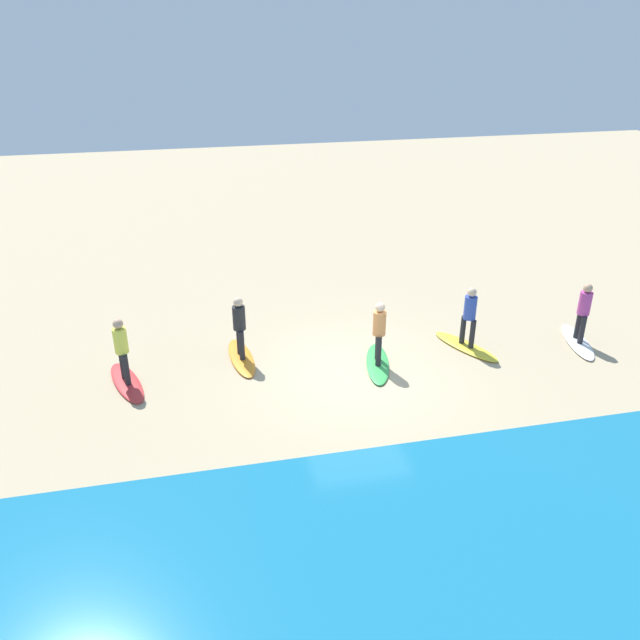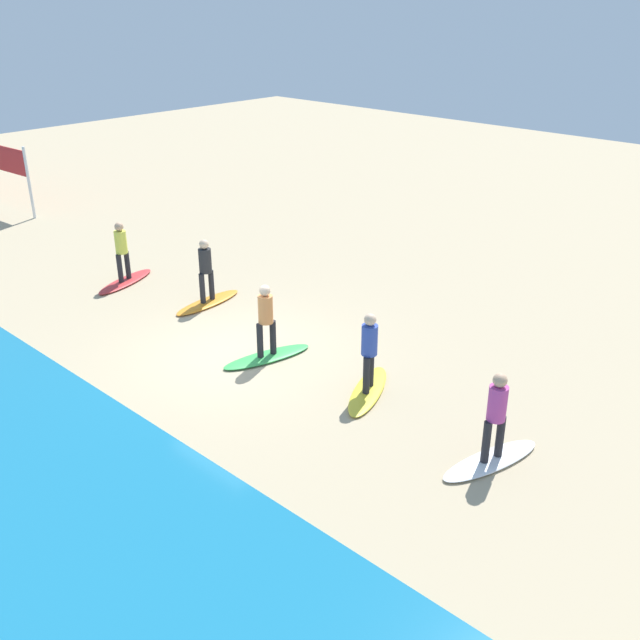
% 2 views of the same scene
% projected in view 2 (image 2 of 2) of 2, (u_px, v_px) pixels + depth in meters
% --- Properties ---
extents(ground_plane, '(60.00, 60.00, 0.00)m').
position_uv_depth(ground_plane, '(238.00, 354.00, 16.09)').
color(ground_plane, tan).
extents(surfboard_white, '(1.06, 2.17, 0.09)m').
position_uv_depth(surfboard_white, '(491.00, 460.00, 12.39)').
color(surfboard_white, white).
rests_on(surfboard_white, ground).
extents(surfer_white, '(0.32, 0.45, 1.64)m').
position_uv_depth(surfer_white, '(497.00, 411.00, 11.98)').
color(surfer_white, '#232328').
rests_on(surfer_white, surfboard_white).
extents(surfboard_yellow, '(1.39, 2.14, 0.09)m').
position_uv_depth(surfboard_yellow, '(368.00, 391.00, 14.54)').
color(surfboard_yellow, yellow).
rests_on(surfboard_yellow, ground).
extents(surfer_yellow, '(0.32, 0.43, 1.64)m').
position_uv_depth(surfer_yellow, '(369.00, 346.00, 14.12)').
color(surfer_yellow, '#232328').
rests_on(surfer_yellow, surfboard_yellow).
extents(surfboard_green, '(1.06, 2.17, 0.09)m').
position_uv_depth(surfboard_green, '(267.00, 357.00, 15.88)').
color(surfboard_green, green).
rests_on(surfboard_green, ground).
extents(surfer_green, '(0.32, 0.45, 1.64)m').
position_uv_depth(surfer_green, '(266.00, 315.00, 15.46)').
color(surfer_green, '#232328').
rests_on(surfer_green, surfboard_green).
extents(surfboard_orange, '(0.74, 2.14, 0.09)m').
position_uv_depth(surfboard_orange, '(208.00, 302.00, 18.63)').
color(surfboard_orange, orange).
rests_on(surfboard_orange, ground).
extents(surfer_orange, '(0.32, 0.46, 1.64)m').
position_uv_depth(surfer_orange, '(205.00, 266.00, 18.22)').
color(surfer_orange, '#232328').
rests_on(surfer_orange, surfboard_orange).
extents(surfboard_red, '(1.17, 2.17, 0.09)m').
position_uv_depth(surfboard_red, '(125.00, 281.00, 19.96)').
color(surfboard_red, red).
rests_on(surfboard_red, ground).
extents(surfer_red, '(0.32, 0.44, 1.64)m').
position_uv_depth(surfer_red, '(121.00, 247.00, 19.55)').
color(surfer_red, '#232328').
rests_on(surfer_red, surfboard_red).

